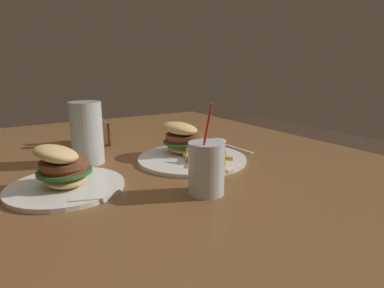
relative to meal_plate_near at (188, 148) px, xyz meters
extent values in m
cube|color=brown|center=(-0.01, 0.05, -0.05)|extent=(1.58, 1.10, 0.03)
cylinder|color=brown|center=(0.71, -0.42, -0.41)|extent=(0.10, 0.10, 0.70)
cylinder|color=white|center=(-0.03, 0.00, -0.03)|extent=(0.29, 0.29, 0.01)
ellipsoid|color=#DBB770|center=(0.03, -0.01, -0.01)|extent=(0.12, 0.10, 0.03)
cylinder|color=#2D6628|center=(0.03, -0.01, 0.01)|extent=(0.13, 0.13, 0.01)
cylinder|color=red|center=(0.03, -0.01, 0.02)|extent=(0.10, 0.10, 0.01)
cylinder|color=brown|center=(0.03, -0.01, 0.03)|extent=(0.11, 0.11, 0.01)
ellipsoid|color=#DBB770|center=(0.03, 0.01, 0.05)|extent=(0.12, 0.11, 0.05)
cube|color=gold|center=(-0.12, 0.01, -0.01)|extent=(0.05, 0.06, 0.01)
cube|color=gold|center=(-0.04, 0.02, -0.01)|extent=(0.06, 0.05, 0.01)
cube|color=gold|center=(-0.11, 0.02, -0.01)|extent=(0.09, 0.02, 0.02)
cube|color=gold|center=(-0.12, -0.02, 0.00)|extent=(0.06, 0.06, 0.01)
cube|color=gold|center=(-0.04, 0.03, -0.01)|extent=(0.06, 0.03, 0.01)
cube|color=gold|center=(-0.09, 0.01, 0.00)|extent=(0.06, 0.06, 0.02)
cube|color=gold|center=(-0.14, -0.01, -0.01)|extent=(0.07, 0.02, 0.03)
cube|color=gold|center=(-0.09, 0.01, 0.01)|extent=(0.07, 0.07, 0.01)
cube|color=gold|center=(-0.06, 0.01, -0.01)|extent=(0.05, 0.06, 0.03)
cube|color=gold|center=(-0.11, 0.02, -0.01)|extent=(0.08, 0.05, 0.01)
cube|color=gold|center=(-0.07, -0.04, -0.01)|extent=(0.04, 0.06, 0.02)
cube|color=gold|center=(-0.09, -0.02, 0.00)|extent=(0.05, 0.07, 0.01)
cylinder|color=silver|center=(0.10, 0.25, 0.05)|extent=(0.08, 0.08, 0.16)
cylinder|color=#C67F23|center=(0.10, 0.25, 0.04)|extent=(0.07, 0.07, 0.15)
cylinder|color=silver|center=(-0.24, 0.10, 0.02)|extent=(0.07, 0.07, 0.11)
cylinder|color=yellow|center=(-0.24, 0.10, 0.01)|extent=(0.06, 0.06, 0.09)
cylinder|color=red|center=(-0.25, 0.11, 0.06)|extent=(0.03, 0.02, 0.18)
ellipsoid|color=silver|center=(0.10, -0.18, -0.02)|extent=(0.06, 0.05, 0.02)
cube|color=silver|center=(0.01, -0.18, -0.03)|extent=(0.14, 0.02, 0.00)
cylinder|color=white|center=(-0.07, 0.33, -0.03)|extent=(0.24, 0.24, 0.01)
ellipsoid|color=#DBB770|center=(-0.07, 0.33, -0.01)|extent=(0.11, 0.09, 0.03)
cylinder|color=#2D6628|center=(-0.07, 0.33, 0.01)|extent=(0.12, 0.12, 0.01)
cylinder|color=red|center=(-0.07, 0.33, 0.02)|extent=(0.09, 0.09, 0.01)
cylinder|color=brown|center=(-0.07, 0.33, 0.03)|extent=(0.10, 0.10, 0.01)
ellipsoid|color=#DBB770|center=(-0.07, 0.35, 0.05)|extent=(0.11, 0.10, 0.05)
cube|color=brown|center=(0.30, 0.18, -0.03)|extent=(0.12, 0.08, 0.01)
cube|color=brown|center=(0.25, 0.18, 0.01)|extent=(0.01, 0.08, 0.07)
cube|color=brown|center=(0.36, 0.18, 0.01)|extent=(0.01, 0.08, 0.07)
cube|color=brown|center=(0.30, 0.15, 0.01)|extent=(0.12, 0.01, 0.07)
cube|color=brown|center=(0.30, 0.22, 0.01)|extent=(0.12, 0.01, 0.07)
cylinder|color=#B2B2B7|center=(0.28, 0.19, 0.04)|extent=(0.03, 0.03, 0.13)
cylinder|color=#512D14|center=(0.32, 0.17, 0.04)|extent=(0.03, 0.03, 0.13)
camera|label=1|loc=(-0.74, 0.44, 0.22)|focal=30.00mm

